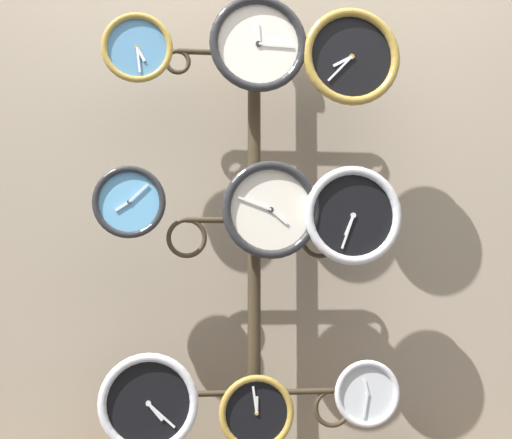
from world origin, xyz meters
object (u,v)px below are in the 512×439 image
Objects in this scene: clock_top_center at (259,44)px; clock_middle_right at (353,216)px; display_stand at (254,360)px; clock_middle_center at (271,210)px; clock_top_left at (137,48)px; clock_bottom_right at (367,393)px; clock_middle_left at (129,202)px; clock_bottom_left at (148,403)px; clock_top_right at (351,57)px; clock_bottom_center at (256,413)px.

clock_top_center is 0.99× the size of clock_middle_right.
clock_middle_center is at bearing -67.42° from display_stand.
clock_bottom_right is at bearing 1.13° from clock_top_left.
clock_middle_left is (-0.02, 0.02, -0.49)m from clock_top_left.
display_stand is 6.22× the size of clock_top_center.
clock_top_left is at bearing 174.31° from clock_bottom_left.
clock_middle_right is 1.04× the size of clock_bottom_left.
display_stand is 1.04m from clock_top_right.
display_stand is at bearing 90.63° from clock_top_center.
clock_bottom_right is at bearing 26.99° from clock_middle_right.
clock_top_left is 0.71× the size of clock_middle_right.
clock_top_left is 0.49m from clock_middle_left.
clock_top_left is 1.32m from clock_bottom_right.
clock_bottom_left is at bearing -178.41° from clock_bottom_right.
clock_top_center is 1.38× the size of clock_middle_left.
clock_middle_right is (0.31, -0.00, -0.55)m from clock_top_center.
display_stand is 0.38m from clock_bottom_right.
clock_top_right is 1.01× the size of clock_middle_right.
clock_middle_right is (0.71, -0.03, -0.04)m from clock_middle_left.
clock_top_left is at bearing -178.87° from clock_bottom_right.
clock_bottom_center is at bearing -93.39° from display_stand.
clock_top_right is (0.31, -0.00, -0.03)m from clock_top_center.
clock_middle_center reaches higher than clock_bottom_center.
display_stand is 0.18m from clock_bottom_center.
clock_bottom_center is (-0.31, 0.00, -0.62)m from clock_middle_right.
display_stand reaches higher than clock_bottom_right.
clock_top_center is at bearing -0.17° from clock_bottom_left.
clock_bottom_left is (-0.34, 0.00, -1.13)m from clock_top_center.
clock_bottom_right reaches higher than clock_bottom_center.
clock_top_center is 1.01× the size of clock_middle_center.
clock_bottom_right is (0.35, -0.09, -0.10)m from display_stand.
display_stand is at bearing 160.26° from clock_top_right.
clock_bottom_center is at bearing -1.02° from clock_top_left.
clock_bottom_right is at bearing 2.57° from clock_middle_center.
clock_top_center is at bearing 179.37° from clock_middle_right.
clock_top_center is (0.00, -0.11, 1.02)m from display_stand.
clock_bottom_right is (0.69, 0.02, 0.01)m from clock_bottom_left.
clock_top_center is at bearing -171.24° from clock_middle_center.
display_stand reaches higher than clock_middle_right.
clock_bottom_left is (-0.38, -0.01, -0.60)m from clock_middle_center.
display_stand is 6.43× the size of clock_bottom_left.
clock_middle_center is at bearing 8.68° from clock_bottom_center.
clock_top_right is (0.31, -0.11, 0.99)m from display_stand.
clock_top_left is 0.69m from clock_top_right.
clock_top_left is at bearing -179.93° from clock_middle_center.
display_stand reaches higher than clock_top_right.
clock_top_right is 0.57m from clock_middle_center.
clock_top_right is 1.51× the size of clock_bottom_right.
display_stand is 6.17× the size of clock_middle_right.
clock_middle_center is at bearing 0.07° from clock_top_left.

